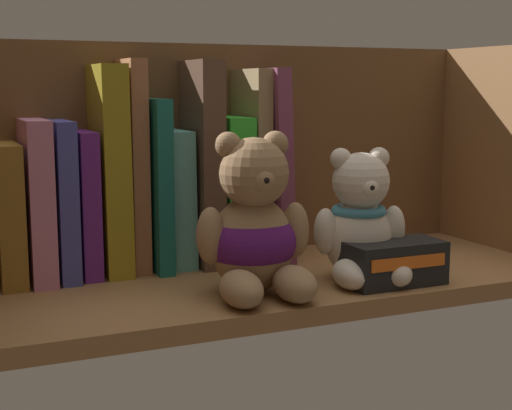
% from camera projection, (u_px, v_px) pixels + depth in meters
% --- Properties ---
extents(shelf_board, '(0.68, 0.27, 0.02)m').
position_uv_depth(shelf_board, '(275.00, 284.00, 0.88)').
color(shelf_board, olive).
rests_on(shelf_board, ground).
extents(shelf_back_panel, '(0.70, 0.01, 0.29)m').
position_uv_depth(shelf_back_panel, '(230.00, 158.00, 0.99)').
color(shelf_back_panel, brown).
rests_on(shelf_back_panel, ground).
extents(shelf_side_panel_right, '(0.02, 0.29, 0.29)m').
position_uv_depth(shelf_side_panel_right, '(511.00, 157.00, 1.00)').
color(shelf_side_panel_right, olive).
rests_on(shelf_side_panel_right, ground).
extents(book_1, '(0.03, 0.14, 0.16)m').
position_uv_depth(book_1, '(6.00, 212.00, 0.85)').
color(book_1, olive).
rests_on(book_1, shelf_board).
extents(book_2, '(0.03, 0.14, 0.18)m').
position_uv_depth(book_2, '(34.00, 199.00, 0.86)').
color(book_2, '#C27399').
rests_on(book_2, shelf_board).
extents(book_3, '(0.02, 0.13, 0.18)m').
position_uv_depth(book_3, '(60.00, 198.00, 0.87)').
color(book_3, '#41459B').
rests_on(book_3, shelf_board).
extents(book_4, '(0.02, 0.12, 0.17)m').
position_uv_depth(book_4, '(82.00, 202.00, 0.88)').
color(book_4, '#5F207C').
rests_on(book_4, shelf_board).
extents(book_5, '(0.03, 0.12, 0.24)m').
position_uv_depth(book_5, '(107.00, 169.00, 0.89)').
color(book_5, olive).
rests_on(book_5, shelf_board).
extents(book_6, '(0.02, 0.10, 0.25)m').
position_uv_depth(book_6, '(131.00, 165.00, 0.90)').
color(book_6, '#A36543').
rests_on(book_6, shelf_board).
extents(book_7, '(0.02, 0.13, 0.20)m').
position_uv_depth(book_7, '(151.00, 183.00, 0.91)').
color(book_7, '#17635A').
rests_on(book_7, shelf_board).
extents(book_8, '(0.03, 0.10, 0.17)m').
position_uv_depth(book_8, '(173.00, 197.00, 0.93)').
color(book_8, '#62AFA5').
rests_on(book_8, shelf_board).
extents(book_9, '(0.03, 0.13, 0.25)m').
position_uv_depth(book_9, '(197.00, 163.00, 0.93)').
color(book_9, brown).
rests_on(book_9, shelf_board).
extents(book_10, '(0.03, 0.13, 0.18)m').
position_uv_depth(book_10, '(224.00, 188.00, 0.95)').
color(book_10, green).
rests_on(book_10, shelf_board).
extents(book_11, '(0.02, 0.12, 0.24)m').
position_uv_depth(book_11, '(246.00, 164.00, 0.96)').
color(book_11, '#9E8157').
rests_on(book_11, shelf_board).
extents(book_12, '(0.03, 0.15, 0.24)m').
position_uv_depth(book_12, '(263.00, 163.00, 0.97)').
color(book_12, '#803D5D').
rests_on(book_12, shelf_board).
extents(teddy_bear_larger, '(0.13, 0.13, 0.17)m').
position_uv_depth(teddy_bear_larger, '(254.00, 231.00, 0.79)').
color(teddy_bear_larger, '#93704C').
rests_on(teddy_bear_larger, shelf_board).
extents(teddy_bear_smaller, '(0.11, 0.12, 0.15)m').
position_uv_depth(teddy_bear_smaller, '(361.00, 224.00, 0.85)').
color(teddy_bear_smaller, beige).
rests_on(teddy_bear_smaller, shelf_board).
extents(small_product_box, '(0.11, 0.06, 0.05)m').
position_uv_depth(small_product_box, '(394.00, 263.00, 0.84)').
color(small_product_box, black).
rests_on(small_product_box, shelf_board).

